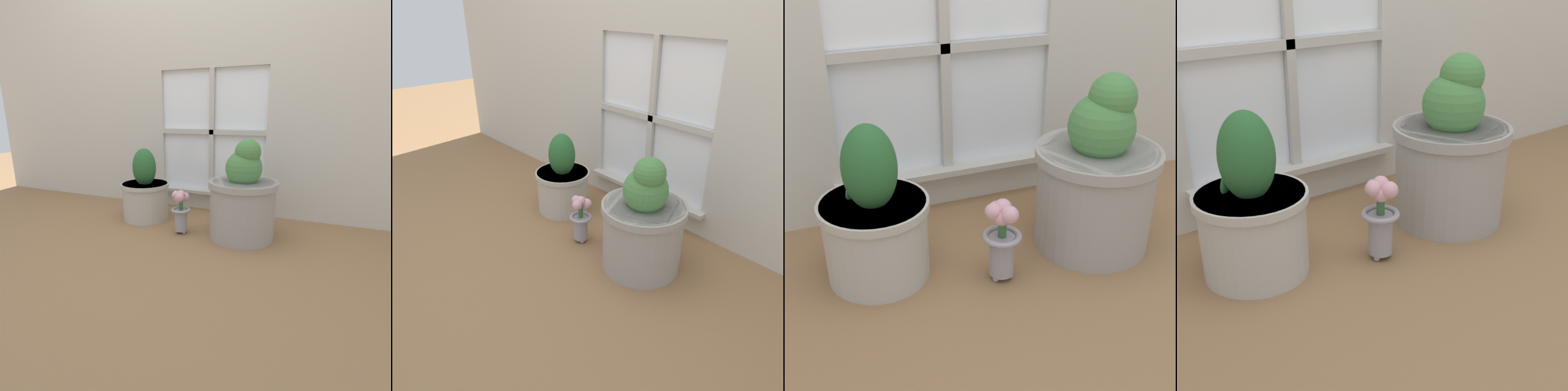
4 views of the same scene
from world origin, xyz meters
TOP-DOWN VIEW (x-y plane):
  - ground_plane at (0.00, 0.00)m, footprint 10.00×10.00m
  - wall_with_window at (0.00, 0.70)m, footprint 4.40×0.10m
  - potted_plant_left at (-0.37, 0.29)m, footprint 0.34×0.34m
  - potted_plant_right at (0.37, 0.21)m, footprint 0.42×0.42m
  - flower_vase at (-0.01, 0.13)m, footprint 0.12×0.12m

SIDE VIEW (x-z plane):
  - ground_plane at x=0.00m, z-range 0.00..0.00m
  - flower_vase at x=-0.01m, z-range 0.02..0.31m
  - potted_plant_left at x=-0.37m, z-range -0.06..0.45m
  - potted_plant_right at x=0.37m, z-range -0.06..0.55m
  - wall_with_window at x=0.00m, z-range 0.02..2.52m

